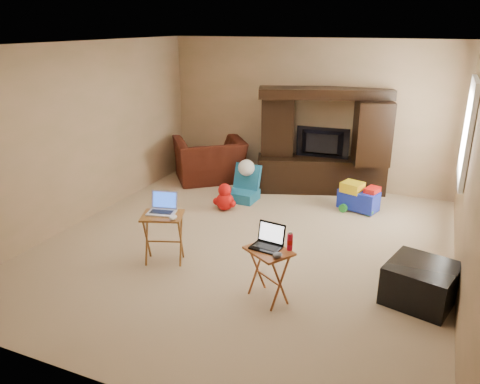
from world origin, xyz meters
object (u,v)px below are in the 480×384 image
at_px(entertainment_center, 322,141).
at_px(water_bottle, 290,242).
at_px(mouse_right, 277,255).
at_px(push_toy, 359,197).
at_px(tray_table_right, 268,275).
at_px(television, 322,144).
at_px(recliner, 210,160).
at_px(plush_toy, 225,197).
at_px(tray_table_left, 164,238).
at_px(mouse_left, 173,217).
at_px(ottoman, 421,283).
at_px(child_rocker, 243,184).
at_px(laptop_left, 161,204).
at_px(laptop_right, 266,238).

bearing_deg(entertainment_center, water_bottle, -100.39).
bearing_deg(mouse_right, push_toy, 84.24).
bearing_deg(tray_table_right, television, 127.39).
height_order(recliner, tray_table_right, recliner).
distance_m(plush_toy, tray_table_left, 1.80).
bearing_deg(push_toy, plush_toy, -139.60).
height_order(mouse_left, mouse_right, mouse_left).
height_order(television, mouse_right, television).
distance_m(entertainment_center, ottoman, 3.51).
xyz_separation_m(child_rocker, laptop_left, (-0.10, -2.25, 0.44)).
bearing_deg(laptop_left, mouse_right, -27.73).
bearing_deg(laptop_right, television, 102.44).
height_order(tray_table_right, water_bottle, water_bottle).
bearing_deg(tray_table_left, mouse_left, -40.14).
height_order(entertainment_center, mouse_left, entertainment_center).
height_order(television, tray_table_left, television).
distance_m(entertainment_center, child_rocker, 1.53).
xyz_separation_m(tray_table_right, mouse_left, (-1.24, 0.21, 0.35)).
height_order(push_toy, laptop_right, laptop_right).
xyz_separation_m(television, recliner, (-1.98, -0.21, -0.45)).
bearing_deg(water_bottle, ottoman, 21.92).
bearing_deg(plush_toy, tray_table_right, -54.89).
height_order(child_rocker, mouse_right, mouse_right).
height_order(child_rocker, plush_toy, child_rocker).
bearing_deg(laptop_right, laptop_left, 175.93).
distance_m(push_toy, water_bottle, 2.83).
bearing_deg(tray_table_right, mouse_right, -10.36).
height_order(laptop_left, water_bottle, laptop_left).
bearing_deg(ottoman, plush_toy, 152.93).
relative_size(child_rocker, laptop_right, 1.94).
distance_m(entertainment_center, tray_table_left, 3.48).
distance_m(entertainment_center, recliner, 2.06).
relative_size(television, recliner, 0.74).
distance_m(television, mouse_right, 3.65).
bearing_deg(laptop_left, tray_table_left, -57.59).
relative_size(laptop_left, mouse_right, 2.75).
xyz_separation_m(laptop_left, mouse_right, (1.59, -0.43, -0.14)).
bearing_deg(entertainment_center, recliner, 168.15).
xyz_separation_m(plush_toy, laptop_left, (0.00, -1.76, 0.52)).
xyz_separation_m(entertainment_center, mouse_left, (-0.90, -3.32, -0.23)).
xyz_separation_m(child_rocker, plush_toy, (-0.10, -0.49, -0.08)).
height_order(tray_table_left, mouse_right, mouse_right).
bearing_deg(plush_toy, laptop_right, -55.38).
relative_size(entertainment_center, television, 2.41).
distance_m(plush_toy, ottoman, 3.27).
bearing_deg(laptop_left, ottoman, -7.18).
height_order(laptop_left, mouse_left, laptop_left).
height_order(recliner, water_bottle, recliner).
bearing_deg(child_rocker, mouse_right, -58.28).
distance_m(push_toy, mouse_left, 3.17).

